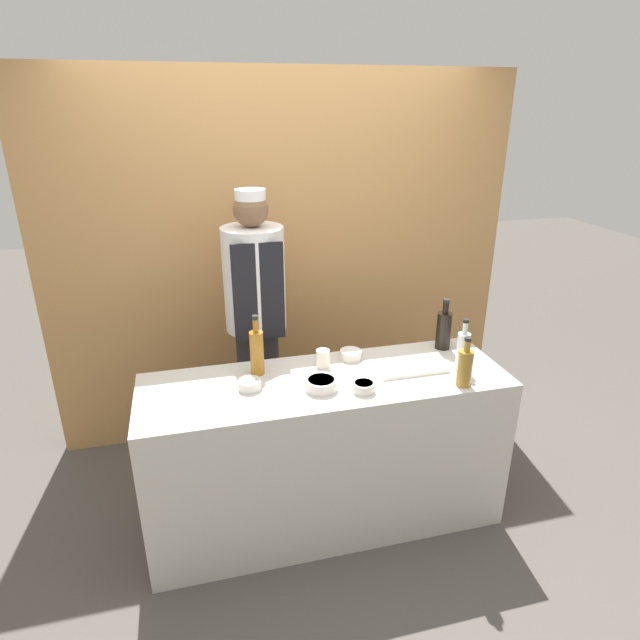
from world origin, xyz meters
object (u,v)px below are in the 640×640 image
bottle_vinegar (465,367)px  cup_cream (323,358)px  bottle_clear (463,350)px  sauce_bowl_white (321,384)px  bottle_amber (257,351)px  sauce_bowl_brown (250,384)px  sauce_bowl_yellow (351,354)px  cutting_board (410,367)px  sauce_bowl_green (364,386)px  bottle_soy (444,329)px  chef_center (257,325)px

bottle_vinegar → cup_cream: 0.73m
cup_cream → bottle_clear: bearing=-17.1°
sauce_bowl_white → bottle_amber: size_ratio=0.49×
sauce_bowl_white → sauce_bowl_brown: bearing=165.9°
bottle_amber → sauce_bowl_yellow: bearing=4.8°
sauce_bowl_brown → bottle_clear: bottle_clear is taller
sauce_bowl_yellow → cutting_board: sauce_bowl_yellow is taller
bottle_amber → cup_cream: bearing=-1.8°
sauce_bowl_brown → sauce_bowl_white: (0.34, -0.09, 0.00)m
sauce_bowl_white → bottle_amber: (-0.28, 0.24, 0.10)m
bottle_clear → bottle_amber: size_ratio=0.89×
sauce_bowl_yellow → cup_cream: (-0.17, -0.05, 0.02)m
sauce_bowl_green → cup_cream: bearing=112.5°
sauce_bowl_green → bottle_clear: (0.57, 0.09, 0.09)m
bottle_clear → sauce_bowl_white: bearing=-178.7°
bottle_soy → bottle_vinegar: bottle_soy is taller
bottle_clear → cutting_board: bearing=163.1°
bottle_vinegar → bottle_amber: size_ratio=0.80×
cutting_board → sauce_bowl_brown: bearing=-179.3°
bottle_soy → chef_center: size_ratio=0.17×
cup_cream → bottle_vinegar: bearing=-30.4°
cup_cream → sauce_bowl_green: bearing=-67.5°
cup_cream → chef_center: size_ratio=0.05×
sauce_bowl_white → bottle_soy: bearing=20.0°
sauce_bowl_yellow → cup_cream: cup_cream is taller
sauce_bowl_brown → sauce_bowl_white: 0.35m
sauce_bowl_green → cup_cream: (-0.13, 0.31, 0.02)m
bottle_soy → bottle_vinegar: (-0.10, -0.43, -0.01)m
sauce_bowl_brown → cup_cream: 0.44m
sauce_bowl_green → cup_cream: 0.33m
bottle_soy → bottle_amber: size_ratio=0.92×
bottle_amber → cup_cream: 0.36m
bottle_amber → bottle_vinegar: bearing=-21.2°
sauce_bowl_yellow → bottle_soy: (0.55, 0.00, 0.09)m
sauce_bowl_green → cutting_board: bearing=28.2°
bottle_vinegar → bottle_amber: bearing=158.8°
sauce_bowl_yellow → chef_center: chef_center is taller
bottle_vinegar → bottle_amber: bottle_amber is taller
sauce_bowl_white → bottle_soy: bottle_soy is taller
sauce_bowl_brown → bottle_soy: size_ratio=0.38×
sauce_bowl_white → bottle_clear: bearing=1.3°
bottle_clear → chef_center: chef_center is taller
sauce_bowl_yellow → bottle_vinegar: bearing=-43.0°
sauce_bowl_brown → cutting_board: size_ratio=0.30×
sauce_bowl_green → bottle_amber: size_ratio=0.34×
sauce_bowl_green → bottle_clear: bottle_clear is taller
sauce_bowl_yellow → cutting_board: size_ratio=0.32×
sauce_bowl_green → sauce_bowl_brown: bearing=163.5°
bottle_amber → chef_center: size_ratio=0.18×
sauce_bowl_yellow → bottle_vinegar: 0.63m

